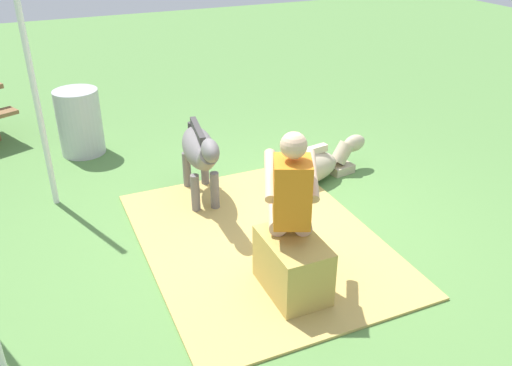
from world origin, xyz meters
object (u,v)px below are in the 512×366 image
Objects in this scene: hay_bale at (292,266)px; water_barrel at (80,122)px; pony_standing at (200,152)px; pony_lying at (311,166)px; tent_pole_right at (34,88)px; person_seated at (291,200)px.

hay_bale is 3.71m from water_barrel.
pony_lying is at bearing -92.05° from pony_standing.
pony_standing is 1.64× the size of water_barrel.
pony_lying is 2.93m from water_barrel.
tent_pole_right reaches higher than hay_bale.
pony_lying is at bearing -33.17° from hay_bale.
hay_bale reaches higher than pony_lying.
tent_pole_right is (2.32, 1.61, 1.00)m from hay_bale.
water_barrel is (1.81, 0.97, -0.17)m from pony_standing.
tent_pole_right is at bearing 76.45° from pony_lying.
pony_standing is at bearing 8.54° from person_seated.
water_barrel is 1.54m from tent_pole_right.
hay_bale is at bearing 163.31° from person_seated.
hay_bale is 3.00m from tent_pole_right.
person_seated is at bearing -142.45° from tent_pole_right.
pony_standing is 0.99× the size of pony_lying.
tent_pole_right is (-1.21, 0.45, 0.84)m from water_barrel.
water_barrel is 0.33× the size of tent_pole_right.
person_seated is 1.69× the size of water_barrel.
pony_standing is at bearing 6.22° from hay_bale.
hay_bale is 0.47× the size of pony_lying.
person_seated is at bearing -171.46° from pony_standing.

